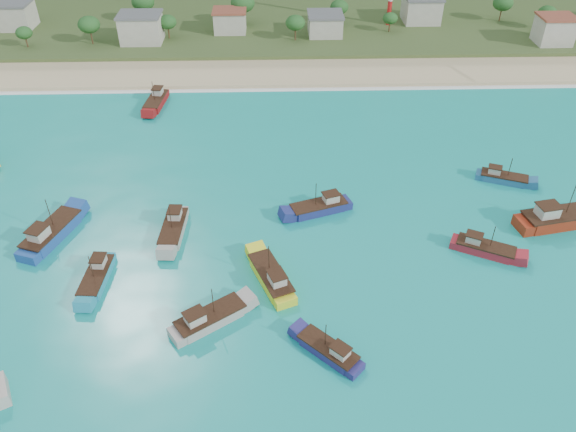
{
  "coord_description": "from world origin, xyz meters",
  "views": [
    {
      "loc": [
        4.34,
        -48.97,
        53.86
      ],
      "look_at": [
        6.26,
        18.0,
        3.0
      ],
      "focal_mm": 35.0,
      "sensor_mm": 36.0,
      "label": 1
    }
  ],
  "objects_px": {
    "boat_8": "(51,234)",
    "boat_28": "(320,208)",
    "boat_22": "(272,278)",
    "boat_20": "(484,249)",
    "boat_17": "(558,219)",
    "boat_25": "(156,102)",
    "boat_14": "(329,352)",
    "boat_15": "(209,320)",
    "boat_9": "(503,179)",
    "boat_0": "(97,278)",
    "boat_5": "(174,229)"
  },
  "relations": [
    {
      "from": "boat_8",
      "to": "boat_28",
      "type": "distance_m",
      "value": 41.23
    },
    {
      "from": "boat_22",
      "to": "boat_20",
      "type": "bearing_deg",
      "value": -12.43
    },
    {
      "from": "boat_17",
      "to": "boat_25",
      "type": "height_order",
      "value": "boat_17"
    },
    {
      "from": "boat_14",
      "to": "boat_15",
      "type": "distance_m",
      "value": 15.65
    },
    {
      "from": "boat_28",
      "to": "boat_25",
      "type": "bearing_deg",
      "value": 20.29
    },
    {
      "from": "boat_9",
      "to": "boat_15",
      "type": "relative_size",
      "value": 0.9
    },
    {
      "from": "boat_15",
      "to": "boat_25",
      "type": "bearing_deg",
      "value": 160.36
    },
    {
      "from": "boat_0",
      "to": "boat_28",
      "type": "distance_m",
      "value": 35.19
    },
    {
      "from": "boat_5",
      "to": "boat_14",
      "type": "distance_m",
      "value": 32.23
    },
    {
      "from": "boat_25",
      "to": "boat_9",
      "type": "bearing_deg",
      "value": 160.62
    },
    {
      "from": "boat_5",
      "to": "boat_20",
      "type": "distance_m",
      "value": 46.19
    },
    {
      "from": "boat_17",
      "to": "boat_0",
      "type": "bearing_deg",
      "value": -92.23
    },
    {
      "from": "boat_17",
      "to": "boat_15",
      "type": "bearing_deg",
      "value": -81.27
    },
    {
      "from": "boat_5",
      "to": "boat_22",
      "type": "bearing_deg",
      "value": 145.99
    },
    {
      "from": "boat_0",
      "to": "boat_14",
      "type": "relative_size",
      "value": 1.18
    },
    {
      "from": "boat_8",
      "to": "boat_20",
      "type": "bearing_deg",
      "value": 15.02
    },
    {
      "from": "boat_20",
      "to": "boat_9",
      "type": "bearing_deg",
      "value": -179.43
    },
    {
      "from": "boat_14",
      "to": "boat_28",
      "type": "distance_m",
      "value": 28.72
    },
    {
      "from": "boat_8",
      "to": "boat_17",
      "type": "bearing_deg",
      "value": 20.41
    },
    {
      "from": "boat_5",
      "to": "boat_8",
      "type": "xyz_separation_m",
      "value": [
        -18.2,
        -0.86,
        0.19
      ]
    },
    {
      "from": "boat_20",
      "to": "boat_22",
      "type": "relative_size",
      "value": 0.87
    },
    {
      "from": "boat_0",
      "to": "boat_8",
      "type": "distance_m",
      "value": 13.11
    },
    {
      "from": "boat_17",
      "to": "boat_28",
      "type": "height_order",
      "value": "boat_17"
    },
    {
      "from": "boat_5",
      "to": "boat_25",
      "type": "relative_size",
      "value": 0.96
    },
    {
      "from": "boat_22",
      "to": "boat_25",
      "type": "height_order",
      "value": "boat_22"
    },
    {
      "from": "boat_9",
      "to": "boat_22",
      "type": "distance_m",
      "value": 46.57
    },
    {
      "from": "boat_17",
      "to": "boat_22",
      "type": "distance_m",
      "value": 45.91
    },
    {
      "from": "boat_9",
      "to": "boat_28",
      "type": "bearing_deg",
      "value": -54.73
    },
    {
      "from": "boat_15",
      "to": "boat_25",
      "type": "distance_m",
      "value": 64.66
    },
    {
      "from": "boat_5",
      "to": "boat_14",
      "type": "xyz_separation_m",
      "value": [
        21.63,
        -23.89,
        -0.15
      ]
    },
    {
      "from": "boat_5",
      "to": "boat_14",
      "type": "height_order",
      "value": "boat_5"
    },
    {
      "from": "boat_17",
      "to": "boat_25",
      "type": "relative_size",
      "value": 1.29
    },
    {
      "from": "boat_8",
      "to": "boat_25",
      "type": "bearing_deg",
      "value": 98.63
    },
    {
      "from": "boat_28",
      "to": "boat_0",
      "type": "bearing_deg",
      "value": 96.32
    },
    {
      "from": "boat_14",
      "to": "boat_20",
      "type": "distance_m",
      "value": 30.15
    },
    {
      "from": "boat_5",
      "to": "boat_8",
      "type": "height_order",
      "value": "boat_8"
    },
    {
      "from": "boat_0",
      "to": "boat_5",
      "type": "height_order",
      "value": "boat_5"
    },
    {
      "from": "boat_5",
      "to": "boat_22",
      "type": "relative_size",
      "value": 0.94
    },
    {
      "from": "boat_8",
      "to": "boat_9",
      "type": "xyz_separation_m",
      "value": [
        73.04,
        13.47,
        -0.34
      ]
    },
    {
      "from": "boat_17",
      "to": "boat_20",
      "type": "relative_size",
      "value": 1.45
    },
    {
      "from": "boat_5",
      "to": "boat_25",
      "type": "bearing_deg",
      "value": -74.57
    },
    {
      "from": "boat_15",
      "to": "boat_9",
      "type": "bearing_deg",
      "value": 88.58
    },
    {
      "from": "boat_5",
      "to": "boat_17",
      "type": "height_order",
      "value": "boat_17"
    },
    {
      "from": "boat_5",
      "to": "boat_15",
      "type": "distance_m",
      "value": 19.78
    },
    {
      "from": "boat_14",
      "to": "boat_25",
      "type": "xyz_separation_m",
      "value": [
        -31.21,
        67.88,
        0.18
      ]
    },
    {
      "from": "boat_0",
      "to": "boat_14",
      "type": "xyz_separation_m",
      "value": [
        30.76,
        -13.57,
        -0.07
      ]
    },
    {
      "from": "boat_17",
      "to": "boat_28",
      "type": "xyz_separation_m",
      "value": [
        -36.61,
        4.45,
        -0.34
      ]
    },
    {
      "from": "boat_5",
      "to": "boat_20",
      "type": "xyz_separation_m",
      "value": [
        45.81,
        -5.88,
        -0.09
      ]
    },
    {
      "from": "boat_0",
      "to": "boat_22",
      "type": "xyz_separation_m",
      "value": [
        23.97,
        -0.92,
        0.13
      ]
    },
    {
      "from": "boat_22",
      "to": "boat_28",
      "type": "distance_m",
      "value": 17.84
    }
  ]
}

